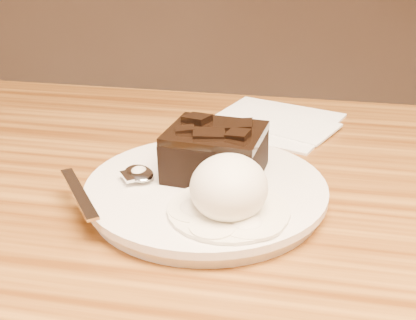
% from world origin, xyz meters
% --- Properties ---
extents(plate, '(0.24, 0.24, 0.02)m').
position_xyz_m(plate, '(-0.11, 0.05, 0.76)').
color(plate, beige).
rests_on(plate, dining_table).
extents(brownie, '(0.10, 0.09, 0.04)m').
position_xyz_m(brownie, '(-0.10, 0.07, 0.79)').
color(brownie, black).
rests_on(brownie, plate).
extents(ice_cream_scoop, '(0.07, 0.07, 0.06)m').
position_xyz_m(ice_cream_scoop, '(-0.08, 0.00, 0.79)').
color(ice_cream_scoop, silver).
rests_on(ice_cream_scoop, plate).
extents(melt_puddle, '(0.11, 0.11, 0.00)m').
position_xyz_m(melt_puddle, '(-0.08, 0.00, 0.77)').
color(melt_puddle, white).
rests_on(melt_puddle, plate).
extents(spoon, '(0.12, 0.14, 0.01)m').
position_xyz_m(spoon, '(-0.17, 0.05, 0.77)').
color(spoon, silver).
rests_on(spoon, plate).
extents(napkin, '(0.20, 0.20, 0.01)m').
position_xyz_m(napkin, '(-0.06, 0.28, 0.75)').
color(napkin, white).
rests_on(napkin, dining_table).
extents(crumb_a, '(0.01, 0.01, 0.00)m').
position_xyz_m(crumb_a, '(-0.04, -0.01, 0.77)').
color(crumb_a, black).
rests_on(crumb_a, plate).
extents(crumb_b, '(0.01, 0.01, 0.00)m').
position_xyz_m(crumb_b, '(-0.07, 0.06, 0.77)').
color(crumb_b, black).
rests_on(crumb_b, plate).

